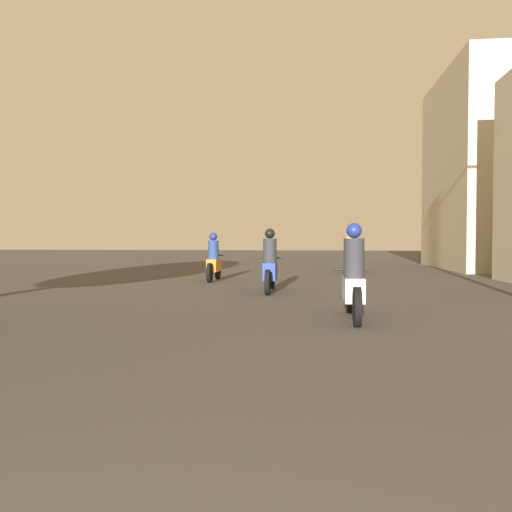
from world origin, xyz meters
The scene contains 5 objects.
motorcycle_white centered at (1.31, 7.77, 0.61)m, with size 0.60×1.93×1.52m.
motorcycle_blue centered at (-0.34, 11.74, 0.62)m, with size 0.60×1.93×1.53m.
motorcycle_orange centered at (-2.33, 14.86, 0.59)m, with size 0.60×1.87×1.48m.
motorcycle_red centered at (2.09, 19.12, 0.65)m, with size 0.60×2.08×1.61m.
building_right_far centered at (8.53, 22.58, 4.25)m, with size 4.49×7.58×8.49m.
Camera 1 is at (0.64, -0.18, 1.26)m, focal length 35.00 mm.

